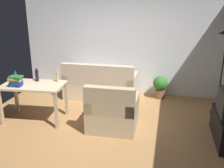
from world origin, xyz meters
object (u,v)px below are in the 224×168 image
bottle_blue (16,76)px  bottle_dark (37,75)px  book_stack (16,81)px  couch (100,86)px  armchair (113,113)px  desk (33,89)px  bottle_squat (58,76)px  potted_plant (160,85)px

bottle_blue → bottle_dark: bearing=4.2°
book_stack → couch: bearing=54.1°
bottle_blue → couch: bearing=42.0°
armchair → book_stack: 1.94m
couch → book_stack: book_stack is taller
desk → bottle_squat: (0.42, 0.25, 0.23)m
potted_plant → bottle_blue: (-2.90, -1.62, 0.52)m
bottle_squat → desk: bearing=-149.2°
couch → potted_plant: (1.45, 0.31, 0.02)m
bottle_blue → armchair: bearing=-5.4°
armchair → bottle_dark: bearing=-9.0°
bottle_blue → book_stack: size_ratio=0.74×
armchair → bottle_blue: bearing=-6.3°
desk → potted_plant: 3.03m
potted_plant → bottle_squat: size_ratio=2.15×
bottle_dark → bottle_squat: 0.43m
bottle_blue → bottle_squat: (0.90, 0.08, 0.03)m
armchair → desk: bearing=-1.8°
desk → bottle_dark: 0.31m
desk → book_stack: 0.38m
armchair → couch: bearing=-67.6°
armchair → bottle_dark: size_ratio=3.32×
armchair → bottle_blue: 2.17m
potted_plant → desk: bearing=-143.6°
armchair → potted_plant: bearing=-114.7°
book_stack → potted_plant: bearing=36.7°
armchair → bottle_squat: size_ratio=3.46×
couch → bottle_dark: size_ratio=6.25×
potted_plant → armchair: bearing=-113.9°
bottle_blue → bottle_dark: size_ratio=0.73×
desk → bottle_blue: bottle_blue is taller
bottle_dark → bottle_squat: (0.43, 0.05, -0.01)m
book_stack → bottle_blue: bearing=123.4°
potted_plant → bottle_dark: (-2.43, -1.58, 0.55)m
couch → bottle_dark: 1.70m
desk → potted_plant: (2.42, 1.79, -0.32)m
potted_plant → bottle_blue: bearing=-150.8°
desk → bottle_squat: size_ratio=4.72×
bottle_dark → bottle_squat: bottle_dark is taller
book_stack → bottle_dark: bearing=60.5°
desk → bottle_squat: 0.54m
bottle_dark → book_stack: 0.46m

